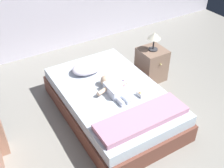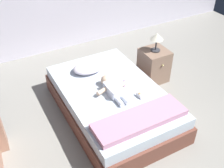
{
  "view_description": "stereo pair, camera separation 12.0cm",
  "coord_description": "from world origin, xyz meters",
  "px_view_note": "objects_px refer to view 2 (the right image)",
  "views": [
    {
      "loc": [
        -1.65,
        -1.69,
        2.68
      ],
      "look_at": [
        -0.15,
        0.8,
        0.51
      ],
      "focal_mm": 43.62,
      "sensor_mm": 36.0,
      "label": 1
    },
    {
      "loc": [
        -1.55,
        -1.75,
        2.68
      ],
      "look_at": [
        -0.15,
        0.8,
        0.51
      ],
      "focal_mm": 43.62,
      "sensor_mm": 36.0,
      "label": 2
    }
  ],
  "objects_px": {
    "bed": "(112,102)",
    "lamp": "(157,38)",
    "pillow": "(89,67)",
    "nightstand": "(154,65)",
    "baby": "(112,88)",
    "toothbrush": "(124,83)",
    "baby_bottle": "(140,95)"
  },
  "relations": [
    {
      "from": "baby_bottle",
      "to": "bed",
      "type": "bearing_deg",
      "value": 128.86
    },
    {
      "from": "toothbrush",
      "to": "nightstand",
      "type": "distance_m",
      "value": 0.86
    },
    {
      "from": "baby",
      "to": "toothbrush",
      "type": "distance_m",
      "value": 0.26
    },
    {
      "from": "toothbrush",
      "to": "baby_bottle",
      "type": "bearing_deg",
      "value": -86.9
    },
    {
      "from": "toothbrush",
      "to": "nightstand",
      "type": "bearing_deg",
      "value": 24.58
    },
    {
      "from": "toothbrush",
      "to": "baby_bottle",
      "type": "height_order",
      "value": "baby_bottle"
    },
    {
      "from": "pillow",
      "to": "lamp",
      "type": "relative_size",
      "value": 1.56
    },
    {
      "from": "pillow",
      "to": "lamp",
      "type": "height_order",
      "value": "lamp"
    },
    {
      "from": "baby_bottle",
      "to": "pillow",
      "type": "bearing_deg",
      "value": 110.72
    },
    {
      "from": "lamp",
      "to": "baby",
      "type": "bearing_deg",
      "value": -156.8
    },
    {
      "from": "bed",
      "to": "nightstand",
      "type": "bearing_deg",
      "value": 22.06
    },
    {
      "from": "nightstand",
      "to": "baby_bottle",
      "type": "height_order",
      "value": "nightstand"
    },
    {
      "from": "pillow",
      "to": "nightstand",
      "type": "height_order",
      "value": "pillow"
    },
    {
      "from": "bed",
      "to": "nightstand",
      "type": "height_order",
      "value": "nightstand"
    },
    {
      "from": "bed",
      "to": "baby",
      "type": "relative_size",
      "value": 3.42
    },
    {
      "from": "pillow",
      "to": "nightstand",
      "type": "bearing_deg",
      "value": -8.45
    },
    {
      "from": "baby_bottle",
      "to": "toothbrush",
      "type": "bearing_deg",
      "value": 93.1
    },
    {
      "from": "lamp",
      "to": "baby_bottle",
      "type": "relative_size",
      "value": 2.78
    },
    {
      "from": "baby",
      "to": "bed",
      "type": "bearing_deg",
      "value": 66.54
    },
    {
      "from": "bed",
      "to": "baby",
      "type": "distance_m",
      "value": 0.27
    },
    {
      "from": "bed",
      "to": "baby",
      "type": "xyz_separation_m",
      "value": [
        -0.01,
        -0.03,
        0.27
      ]
    },
    {
      "from": "lamp",
      "to": "bed",
      "type": "bearing_deg",
      "value": -157.93
    },
    {
      "from": "baby",
      "to": "toothbrush",
      "type": "relative_size",
      "value": 4.52
    },
    {
      "from": "toothbrush",
      "to": "nightstand",
      "type": "relative_size",
      "value": 0.24
    },
    {
      "from": "bed",
      "to": "toothbrush",
      "type": "relative_size",
      "value": 15.46
    },
    {
      "from": "pillow",
      "to": "nightstand",
      "type": "relative_size",
      "value": 0.86
    },
    {
      "from": "pillow",
      "to": "nightstand",
      "type": "xyz_separation_m",
      "value": [
        1.08,
        -0.16,
        -0.21
      ]
    },
    {
      "from": "baby",
      "to": "baby_bottle",
      "type": "height_order",
      "value": "baby"
    },
    {
      "from": "bed",
      "to": "pillow",
      "type": "bearing_deg",
      "value": 98.45
    },
    {
      "from": "baby",
      "to": "lamp",
      "type": "bearing_deg",
      "value": 23.2
    },
    {
      "from": "bed",
      "to": "lamp",
      "type": "bearing_deg",
      "value": 22.07
    },
    {
      "from": "toothbrush",
      "to": "baby",
      "type": "bearing_deg",
      "value": -161.48
    }
  ]
}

